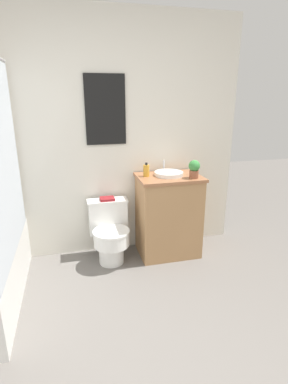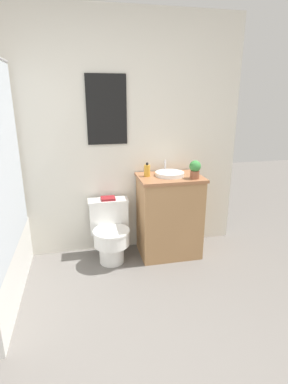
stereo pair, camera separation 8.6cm
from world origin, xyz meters
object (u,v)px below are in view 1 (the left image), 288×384
(sink, at_px, (169,174))
(potted_plant, at_px, (194,168))
(book_on_tank, at_px, (107,199))
(soap_bottle, at_px, (146,170))
(toilet, at_px, (110,232))

(sink, distance_m, potted_plant, 0.28)
(book_on_tank, bearing_deg, soap_bottle, -10.40)
(toilet, height_order, soap_bottle, soap_bottle)
(toilet, relative_size, sink, 1.90)
(toilet, relative_size, book_on_tank, 4.29)
(soap_bottle, bearing_deg, book_on_tank, 169.60)
(sink, bearing_deg, potted_plant, -36.65)
(potted_plant, bearing_deg, soap_bottle, 157.56)
(sink, relative_size, soap_bottle, 2.33)
(book_on_tank, bearing_deg, potted_plant, -16.92)
(sink, relative_size, book_on_tank, 2.25)
(potted_plant, bearing_deg, book_on_tank, 163.08)
(toilet, bearing_deg, potted_plant, -9.04)
(potted_plant, relative_size, book_on_tank, 1.24)
(sink, distance_m, book_on_tank, 0.70)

